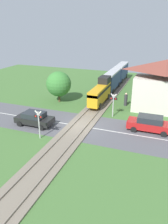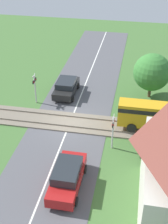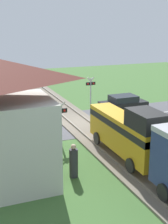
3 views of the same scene
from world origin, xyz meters
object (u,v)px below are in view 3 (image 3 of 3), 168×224
at_px(crossing_signal_west_approach, 91,88).
at_px(crossing_signal_east_approach, 60,117).
at_px(car_near_crossing, 123,103).
at_px(pedestrian_by_station, 74,162).

bearing_deg(crossing_signal_west_approach, crossing_signal_east_approach, 55.23).
bearing_deg(car_near_crossing, crossing_signal_west_approach, -48.65).
bearing_deg(pedestrian_by_station, crossing_signal_east_approach, -99.26).
xyz_separation_m(crossing_signal_west_approach, crossing_signal_east_approach, (5.28, 7.60, 0.00)).
distance_m(crossing_signal_west_approach, pedestrian_by_station, 13.43).
distance_m(crossing_signal_east_approach, pedestrian_by_station, 4.55).
bearing_deg(crossing_signal_east_approach, crossing_signal_west_approach, -124.77).
bearing_deg(pedestrian_by_station, crossing_signal_west_approach, -116.58).
relative_size(crossing_signal_west_approach, crossing_signal_east_approach, 1.00).
height_order(car_near_crossing, pedestrian_by_station, pedestrian_by_station).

